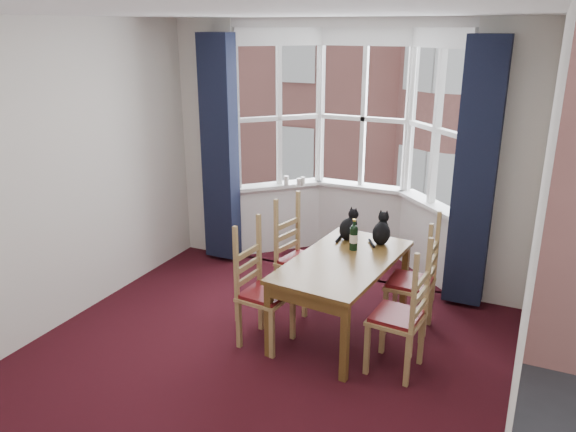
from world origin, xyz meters
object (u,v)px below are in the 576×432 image
Objects in this scene: chair_left_far at (294,260)px; cat_left at (349,227)px; cat_right at (382,231)px; candle_tall at (286,180)px; chair_right_far at (420,285)px; chair_left_near at (257,293)px; candle_extra at (303,181)px; candle_short at (299,182)px; wine_bottle at (354,236)px; chair_right_near at (407,321)px; dining_table at (343,267)px.

cat_left is at bearing 18.84° from chair_left_far.
candle_tall is (-1.50, 1.05, 0.08)m from cat_right.
chair_left_near is at bearing -149.30° from chair_right_far.
cat_left is at bearing -48.89° from candle_extra.
candle_short is at bearing 143.63° from chair_right_far.
cat_right is at bearing 50.32° from chair_left_near.
wine_bottle is 2.77× the size of candle_extra.
chair_left_far is at bearing -161.16° from cat_left.
cat_left is 0.98× the size of cat_right.
candle_short reaches higher than chair_left_near.
candle_short is 0.05m from candle_extra.
candle_short is at bearing 132.50° from chair_right_near.
wine_bottle is at bearing 49.14° from chair_left_near.
chair_left_far and chair_right_far have the same top height.
chair_left_near is (-0.63, -0.48, -0.17)m from dining_table.
chair_left_near is 1.33m from chair_right_near.
candle_tall is 1.02× the size of candle_extra.
cat_right is (-0.45, 0.24, 0.38)m from chair_right_far.
cat_left is at bearing -177.56° from cat_right.
chair_left_near is 1.05m from wine_bottle.
cat_right is 1.70m from candle_extra.
cat_right is (0.33, 0.01, 0.00)m from cat_left.
cat_left reaches higher than wine_bottle.
cat_right is at bearing -40.23° from candle_extra.
chair_left_far reaches higher than dining_table.
chair_right_near is 1.29m from cat_left.
cat_right is at bearing -38.75° from candle_short.
chair_right_near is 8.46× the size of candle_extra.
chair_left_far is 0.65m from cat_left.
chair_right_near is 2.81× the size of cat_right.
candle_short is (-0.51, 2.07, 0.44)m from chair_left_near.
chair_right_near is (1.32, 0.07, 0.00)m from chair_left_near.
chair_left_near and chair_right_far have the same top height.
candle_short is at bearing 141.25° from cat_right.
chair_left_near is at bearing -130.86° from wine_bottle.
candle_extra reaches higher than candle_short.
chair_left_far is (-0.63, 0.33, -0.17)m from dining_table.
candle_short is at bearing 103.88° from chair_left_near.
chair_left_near is 1.00× the size of chair_right_near.
candle_extra is at bearing 131.11° from cat_left.
wine_bottle is (0.64, 0.74, 0.38)m from chair_left_near.
cat_right is at bearing 118.11° from chair_right_near.
dining_table is 2.05m from candle_tall.
chair_left_far is at bearing -70.15° from candle_extra.
chair_left_near is at bearing -129.68° from cat_right.
dining_table is 0.33m from wine_bottle.
candle_short is at bearing 130.63° from wine_bottle.
cat_right is at bearing -34.94° from candle_tall.
chair_right_near is 2.87× the size of cat_left.
cat_left is at bearing -47.06° from candle_short.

